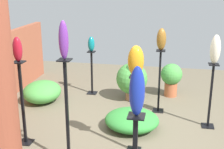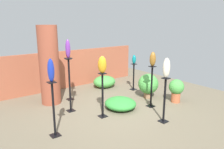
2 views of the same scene
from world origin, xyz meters
The scene contains 18 objects.
ground_plane centered at (0.00, 0.00, 0.00)m, with size 8.00×8.00×0.00m, color #6B604C.
pedestal_violet centered at (-1.01, 0.75, 0.67)m, with size 0.20×0.20×1.45m.
pedestal_teal centered at (1.63, 1.12, 0.42)m, with size 0.20×0.20×0.93m.
pedestal_amber centered at (-0.52, -0.07, 0.52)m, with size 0.20×0.20×1.14m.
pedestal_ruby centered at (-0.61, 1.57, 0.59)m, with size 0.20×0.20×1.28m.
pedestal_bronze centered at (0.96, -0.34, 0.53)m, with size 0.20×0.20×1.17m.
pedestal_ivory centered at (0.48, -1.19, 0.50)m, with size 0.20×0.20×1.09m.
art_vase_cobalt centered at (-1.87, -0.24, 1.42)m, with size 0.13×0.14×0.47m, color #192D9E.
art_vase_violet centered at (-1.01, 0.75, 1.69)m, with size 0.13×0.12×0.47m, color #6B2D8C.
art_vase_teal centered at (1.63, 1.12, 1.09)m, with size 0.14×0.14×0.31m, color #0F727A.
art_vase_amber centered at (-0.52, -0.07, 1.35)m, with size 0.21×0.22×0.42m, color orange.
art_vase_ruby centered at (-0.61, 1.57, 1.45)m, with size 0.13×0.14×0.35m, color maroon.
art_vase_bronze centered at (0.96, -0.34, 1.37)m, with size 0.17×0.17×0.39m, color brown.
art_vase_ivory centered at (0.48, -1.19, 1.33)m, with size 0.18×0.16×0.47m, color beige.
potted_plant_near_pillar centered at (1.43, 0.23, 0.44)m, with size 0.63×0.63×0.77m.
potted_plant_walkway_edge centered at (1.81, -0.55, 0.41)m, with size 0.44×0.44×0.70m.
foliage_bed_east centered at (0.16, 0.06, 0.15)m, with size 0.85×0.90×0.31m, color #338C38.
foliage_bed_west centered at (0.99, 1.98, 0.21)m, with size 0.83×0.75×0.42m, color #479942.
Camera 1 is at (-4.50, -0.52, 2.41)m, focal length 50.00 mm.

